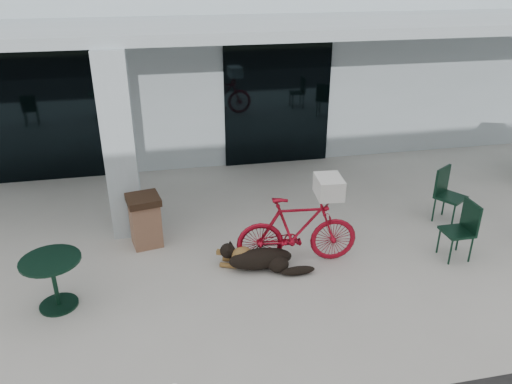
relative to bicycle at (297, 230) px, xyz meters
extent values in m
plane|color=#B8B6AD|center=(-1.09, -0.77, -0.56)|extent=(80.00, 80.00, 0.00)
cube|color=#ACBBC3|center=(-1.09, 7.73, 1.69)|extent=(22.00, 7.00, 4.50)
cube|color=black|center=(-4.29, 4.21, 0.79)|extent=(2.80, 0.06, 2.70)
cube|color=black|center=(0.71, 4.21, 0.79)|extent=(2.40, 0.06, 2.70)
cube|color=#ACBBC3|center=(-2.59, 1.53, 1.00)|extent=(0.50, 0.50, 3.12)
cube|color=#ACBBC3|center=(-1.09, 2.83, 2.65)|extent=(22.00, 2.80, 0.18)
imported|color=maroon|center=(0.00, 0.00, 0.00)|extent=(1.91, 0.69, 1.12)
cube|color=white|center=(0.45, -0.04, 0.71)|extent=(0.42, 0.54, 0.30)
camera|label=1|loc=(-1.96, -6.39, 3.76)|focal=35.00mm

